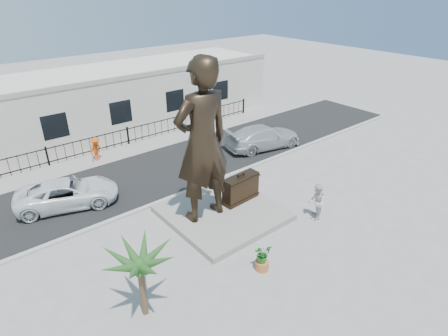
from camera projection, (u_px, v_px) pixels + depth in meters
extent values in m
plane|color=#9E9991|center=(250.00, 225.00, 17.97)|extent=(100.00, 100.00, 0.00)
cube|color=black|center=(164.00, 167.00, 23.50)|extent=(40.00, 7.00, 0.01)
cube|color=#A5A399|center=(196.00, 188.00, 21.05)|extent=(40.00, 0.25, 0.12)
cube|color=#9E9991|center=(134.00, 147.00, 26.26)|extent=(40.00, 2.50, 0.02)
cube|color=gray|center=(223.00, 213.00, 18.65)|extent=(5.20, 5.20, 0.30)
cube|color=black|center=(128.00, 136.00, 26.55)|extent=(22.00, 0.10, 1.20)
cube|color=silver|center=(101.00, 101.00, 28.74)|extent=(28.00, 7.00, 4.40)
imported|color=#2D2116|center=(202.00, 143.00, 16.51)|extent=(2.82, 1.88, 7.63)
cube|color=black|center=(241.00, 188.00, 19.11)|extent=(2.06, 0.76, 1.43)
imported|color=silver|center=(316.00, 202.00, 18.10)|extent=(1.13, 1.12, 1.84)
imported|color=white|center=(68.00, 193.00, 19.27)|extent=(5.51, 3.82, 1.40)
imported|color=#B5B9BA|center=(263.00, 137.00, 25.93)|extent=(5.76, 3.30, 1.57)
imported|color=#F8510D|center=(96.00, 149.00, 24.07)|extent=(1.17, 0.98, 1.57)
cylinder|color=#BC6631|center=(262.00, 265.00, 15.17)|extent=(0.56, 0.56, 0.40)
imported|color=#246721|center=(262.00, 254.00, 14.91)|extent=(0.71, 0.63, 0.74)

